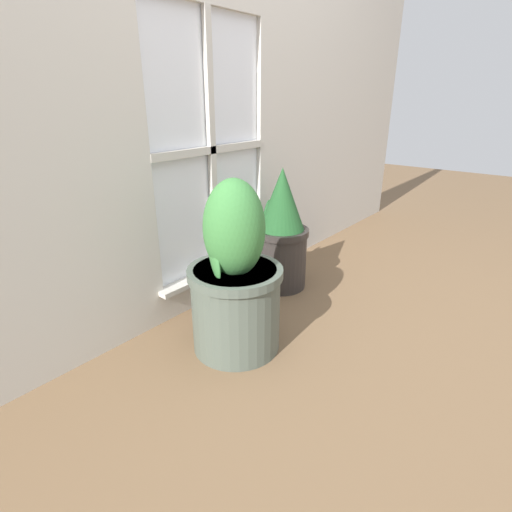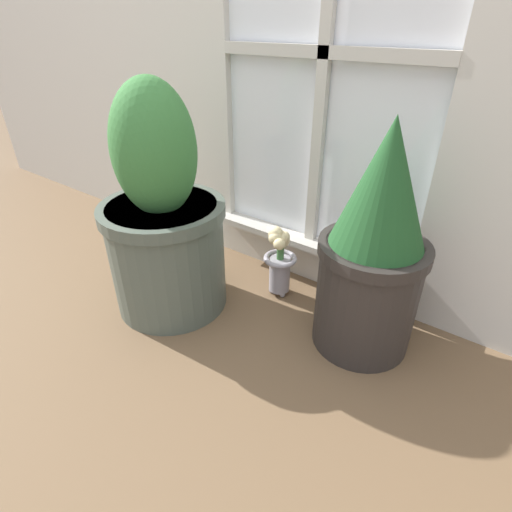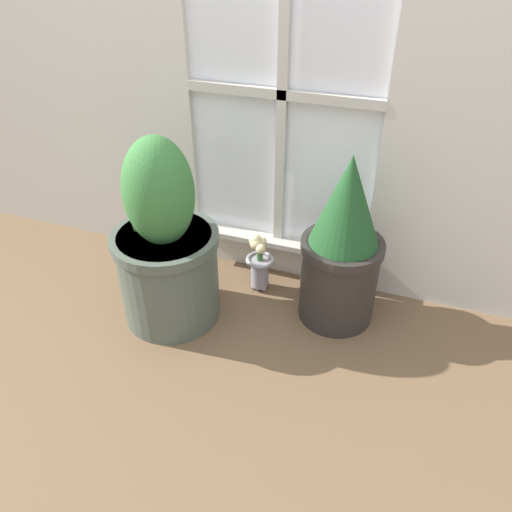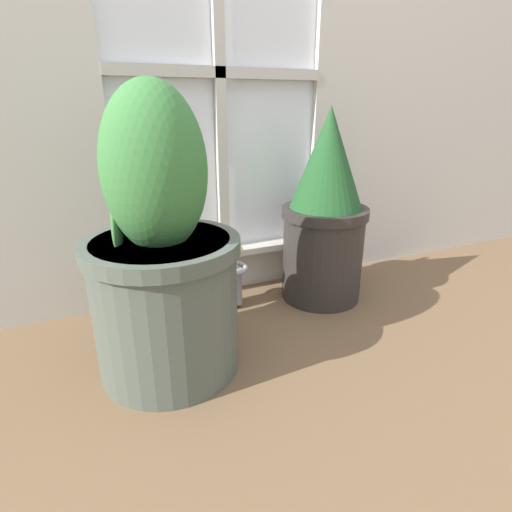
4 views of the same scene
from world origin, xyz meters
name	(u,v)px [view 2 (image 2 of 4)]	position (x,y,z in m)	size (l,w,h in m)	color
ground_plane	(215,359)	(0.00, 0.00, 0.00)	(10.00, 10.00, 0.00)	brown
potted_plant_left	(164,224)	(-0.31, 0.13, 0.30)	(0.39, 0.39, 0.74)	#4C564C
potted_plant_right	(374,251)	(0.31, 0.33, 0.32)	(0.31, 0.31, 0.68)	#2D2826
flower_vase	(280,258)	(-0.03, 0.39, 0.15)	(0.12, 0.12, 0.27)	#99939E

